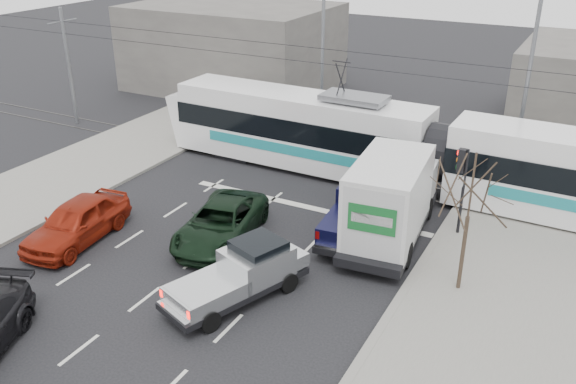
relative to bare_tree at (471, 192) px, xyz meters
The scene contains 16 objects.
ground 8.85m from the bare_tree, 161.79° to the right, with size 120.00×120.00×0.00m, color black.
sidewalk_right 4.69m from the bare_tree, 60.75° to the right, with size 6.00×60.00×0.15m, color gray.
sidewalk_left 20.11m from the bare_tree, behind, with size 6.00×60.00×0.15m, color gray.
rails 11.33m from the bare_tree, 135.38° to the left, with size 60.00×1.60×0.03m, color #33302D.
building_left 29.11m from the bare_tree, 137.92° to the left, with size 14.00×10.00×6.00m, color slate.
bare_tree is the anchor object (origin of this frame).
traffic_signal 4.28m from the bare_tree, 105.76° to the left, with size 0.44×0.44×3.60m.
street_lamp_near 11.58m from the bare_tree, 91.42° to the left, with size 2.38×0.25×9.00m.
street_lamp_far 17.97m from the bare_tree, 131.12° to the left, with size 2.38×0.25×9.00m.
catenary 10.68m from the bare_tree, 135.38° to the left, with size 60.00×0.20×7.00m.
tram 8.30m from the bare_tree, 111.22° to the left, with size 27.75×3.35×5.65m.
silver_pickup 7.94m from the bare_tree, 149.81° to the right, with size 3.43×5.47×1.88m.
box_truck 4.65m from the bare_tree, 143.94° to the left, with size 3.13×7.36×3.58m.
navy_pickup 5.79m from the bare_tree, 151.96° to the left, with size 2.59×5.71×2.33m.
green_car 9.82m from the bare_tree, behind, with size 2.50×5.43×1.51m, color black.
red_car 15.00m from the bare_tree, 166.14° to the right, with size 2.02×5.01×1.71m, color maroon.
Camera 1 is at (10.73, -15.99, 11.98)m, focal length 38.00 mm.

